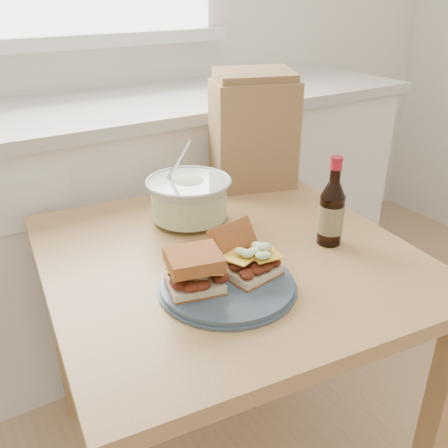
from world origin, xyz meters
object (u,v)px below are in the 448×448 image
plate (227,285)px  paper_bag (253,135)px  dining_table (228,288)px  coleslaw_bowl (189,201)px  beer_bottle (331,212)px

plate → paper_bag: paper_bag is taller
dining_table → plate: (-0.09, -0.14, 0.12)m
dining_table → coleslaw_bowl: bearing=95.0°
beer_bottle → paper_bag: bearing=88.6°
beer_bottle → dining_table: bearing=166.2°
coleslaw_bowl → paper_bag: paper_bag is taller
dining_table → plate: plate is taller
paper_bag → dining_table: bearing=-114.2°
dining_table → coleslaw_bowl: 0.27m
beer_bottle → paper_bag: (0.07, 0.44, 0.08)m
dining_table → beer_bottle: 0.32m
dining_table → plate: size_ratio=3.32×
plate → beer_bottle: (0.33, 0.04, 0.08)m
dining_table → plate: bearing=-116.9°
coleslaw_bowl → beer_bottle: 0.39m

